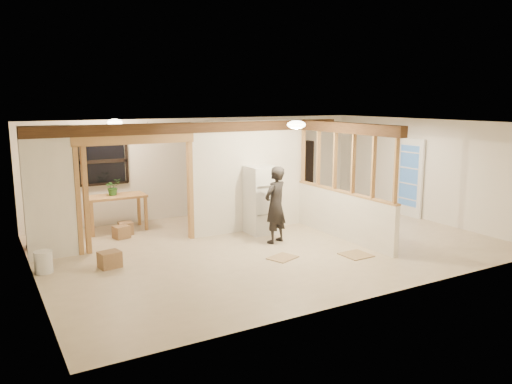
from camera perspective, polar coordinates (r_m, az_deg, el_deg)
floor at (r=10.47m, az=1.52°, el=-5.94°), size 9.00×6.50×0.01m
ceiling at (r=10.05m, az=1.58°, el=7.89°), size 9.00×6.50×0.01m
wall_back at (r=13.04m, az=-5.87°, el=2.93°), size 9.00×0.01×2.50m
wall_front at (r=7.64m, az=14.27°, el=-2.73°), size 9.00×0.01×2.50m
wall_left at (r=8.78m, az=-24.47°, el=-1.66°), size 0.01×6.50×2.50m
wall_right at (r=13.07m, az=18.71°, el=2.44°), size 0.01×6.50×2.50m
partition_left_stub at (r=10.00m, az=-22.57°, el=-0.14°), size 0.90×0.12×2.50m
partition_center at (r=11.31m, az=-0.73°, el=1.82°), size 2.80×0.12×2.50m
doorway_frame at (r=10.35m, az=-13.44°, el=-0.13°), size 2.46×0.14×2.20m
header_beam_back at (r=10.66m, az=-6.45°, el=7.34°), size 7.00×0.18×0.22m
header_beam_right at (r=10.66m, az=10.15°, el=7.24°), size 0.18×3.30×0.22m
pony_wall at (r=10.92m, az=9.84°, el=-2.65°), size 0.12×3.20×1.00m
stud_partition at (r=10.72m, az=10.03°, el=3.40°), size 0.14×3.20×1.32m
window_back at (r=12.12m, az=-17.07°, el=3.38°), size 1.12×0.10×1.10m
french_door at (r=13.31m, az=17.13°, el=1.58°), size 0.12×0.86×2.00m
ceiling_dome_main at (r=9.79m, az=4.63°, el=7.68°), size 0.36×0.36×0.16m
ceiling_dome_util at (r=11.23m, az=-15.83°, el=7.68°), size 0.32×0.32×0.14m
hanging_bulb at (r=10.70m, az=-12.23°, el=6.11°), size 0.07×0.07×0.07m
refrigerator at (r=11.13m, az=0.59°, el=-0.90°), size 0.62×0.61×1.51m
woman at (r=10.37m, az=2.23°, el=-1.47°), size 0.69×0.58×1.62m
work_table at (r=11.81m, az=-15.65°, el=-2.33°), size 1.31×0.66×0.83m
potted_plant at (r=11.74m, az=-16.05°, el=0.57°), size 0.42×0.39×0.38m
shop_vac at (r=11.07m, az=-23.63°, el=-4.12°), size 0.52×0.52×0.66m
bookshelf at (r=14.23m, az=4.75°, el=2.17°), size 0.90×0.30×1.81m
bucket at (r=9.45m, az=-23.12°, el=-7.37°), size 0.39×0.39×0.39m
box_util_a at (r=11.22m, az=-15.13°, el=-4.43°), size 0.37×0.34×0.27m
box_util_b at (r=11.51m, az=-14.66°, el=-4.03°), size 0.31×0.31×0.28m
box_front at (r=9.35m, az=-16.37°, el=-7.42°), size 0.41×0.36×0.29m
floor_panel_near at (r=9.89m, az=11.36°, el=-7.05°), size 0.53×0.53×0.02m
floor_panel_far at (r=9.55m, az=3.05°, el=-7.50°), size 0.63×0.57×0.02m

